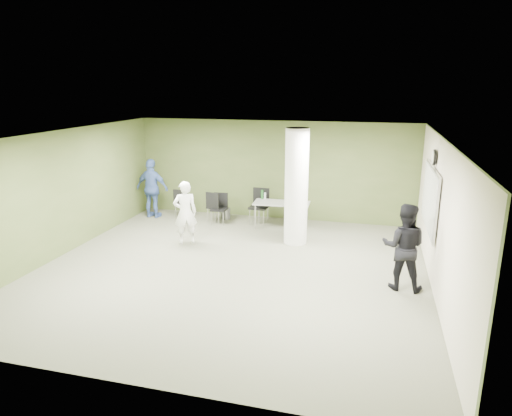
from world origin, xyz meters
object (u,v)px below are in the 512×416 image
(woman_white, at_px, (185,213))
(man_blue, at_px, (152,188))
(chair_back_left, at_px, (182,201))
(man_black, at_px, (404,247))
(folding_table, at_px, (281,204))

(woman_white, height_order, man_blue, man_blue)
(chair_back_left, height_order, man_black, man_black)
(chair_back_left, relative_size, man_black, 0.52)
(man_black, bearing_deg, folding_table, -41.13)
(man_blue, bearing_deg, folding_table, -175.12)
(chair_back_left, bearing_deg, man_black, 155.13)
(chair_back_left, xyz_separation_m, woman_white, (0.95, -1.97, 0.27))
(woman_white, relative_size, man_black, 0.93)
(woman_white, relative_size, man_blue, 0.90)
(man_black, bearing_deg, chair_back_left, -23.66)
(woman_white, bearing_deg, chair_back_left, -94.84)
(folding_table, relative_size, man_black, 0.91)
(folding_table, bearing_deg, woman_white, -139.89)
(woman_white, bearing_deg, man_black, 134.45)
(chair_back_left, xyz_separation_m, man_blue, (-0.88, -0.09, 0.35))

